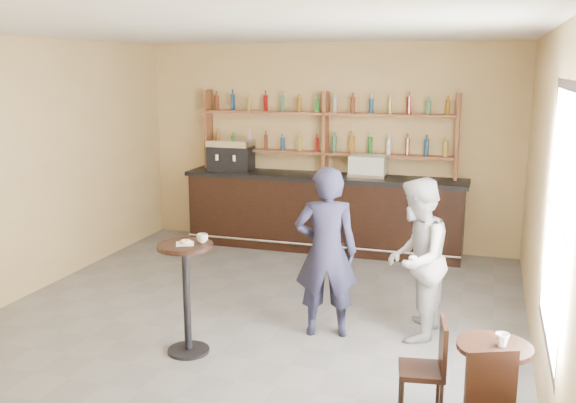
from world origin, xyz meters
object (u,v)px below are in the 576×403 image
(pastry_case, at_px, (368,166))
(chair_west, at_px, (421,369))
(bar_counter, at_px, (323,212))
(espresso_machine, at_px, (231,155))
(pedestal_table, at_px, (187,299))
(patron_second, at_px, (416,259))
(cafe_table, at_px, (492,388))
(man_main, at_px, (326,252))

(pastry_case, xyz_separation_m, chair_west, (1.32, -4.59, -0.93))
(bar_counter, xyz_separation_m, pastry_case, (0.70, 0.00, 0.76))
(espresso_machine, bearing_deg, pedestal_table, -78.48)
(espresso_machine, distance_m, chair_west, 5.89)
(pedestal_table, relative_size, patron_second, 0.66)
(cafe_table, bearing_deg, espresso_machine, 131.57)
(cafe_table, bearing_deg, pastry_case, 111.98)
(pastry_case, xyz_separation_m, patron_second, (1.07, -2.97, -0.49))
(patron_second, bearing_deg, man_main, -71.61)
(bar_counter, xyz_separation_m, cafe_table, (2.57, -4.64, -0.23))
(espresso_machine, height_order, man_main, man_main)
(chair_west, bearing_deg, man_main, -149.54)
(pastry_case, height_order, patron_second, patron_second)
(espresso_machine, bearing_deg, bar_counter, -4.91)
(pedestal_table, bearing_deg, cafe_table, -11.30)
(pastry_case, distance_m, cafe_table, 5.10)
(pedestal_table, bearing_deg, patron_second, 27.07)
(chair_west, xyz_separation_m, patron_second, (-0.25, 1.62, 0.44))
(pastry_case, bearing_deg, bar_counter, 171.71)
(pastry_case, xyz_separation_m, man_main, (0.16, -3.18, -0.44))
(pedestal_table, distance_m, chair_west, 2.43)
(chair_west, bearing_deg, patron_second, 179.45)
(chair_west, height_order, patron_second, patron_second)
(bar_counter, bearing_deg, chair_west, -66.20)
(bar_counter, distance_m, cafe_table, 5.31)
(pedestal_table, distance_m, man_main, 1.53)
(espresso_machine, relative_size, pedestal_table, 0.61)
(bar_counter, relative_size, chair_west, 5.22)
(chair_west, bearing_deg, cafe_table, 75.60)
(espresso_machine, relative_size, man_main, 0.38)
(espresso_machine, relative_size, patron_second, 0.40)
(espresso_machine, bearing_deg, man_main, -57.91)
(man_main, height_order, chair_west, man_main)
(pastry_case, relative_size, patron_second, 0.32)
(pastry_case, relative_size, cafe_table, 0.76)
(bar_counter, relative_size, man_main, 2.40)
(chair_west, bearing_deg, bar_counter, -165.41)
(pastry_case, relative_size, chair_west, 0.66)
(bar_counter, height_order, pedestal_table, bar_counter)
(espresso_machine, relative_size, pastry_case, 1.24)
(pedestal_table, relative_size, cafe_table, 1.55)
(bar_counter, xyz_separation_m, man_main, (0.86, -3.18, 0.32))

